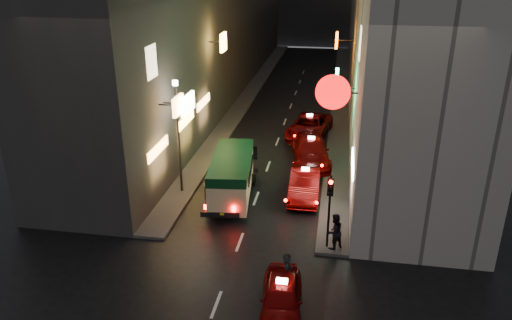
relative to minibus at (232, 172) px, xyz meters
The scene contains 11 objects.
sidewalk_left 21.42m from the minibus, 97.96° to the left, with size 1.50×52.00×0.15m, color #4C4946.
sidewalk_right 21.93m from the minibus, 75.33° to the left, with size 1.50×52.00×0.15m, color #4C4946.
minibus is the anchor object (origin of this frame).
taxi_near 9.64m from the minibus, 66.82° to the right, with size 2.34×4.90×1.68m.
taxi_second 4.04m from the minibus, 14.20° to the left, with size 2.36×5.55×1.92m.
taxi_third 6.98m from the minibus, 56.24° to the left, with size 3.23×6.08×2.01m.
taxi_far 11.13m from the minibus, 72.13° to the left, with size 3.24×5.97×1.97m.
pedestrian_crossing 8.53m from the minibus, 63.09° to the right, with size 0.65×0.42×1.97m, color black.
pedestrian_sidewalk 7.08m from the minibus, 37.83° to the right, with size 0.72×0.45×1.92m, color black.
traffic_light 6.95m from the minibus, 39.50° to the right, with size 0.26×0.43×3.50m.
lamp_post 3.64m from the minibus, behind, with size 0.28×0.28×6.22m.
Camera 1 is at (4.10, -10.95, 12.40)m, focal length 35.00 mm.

